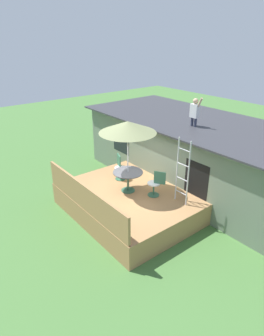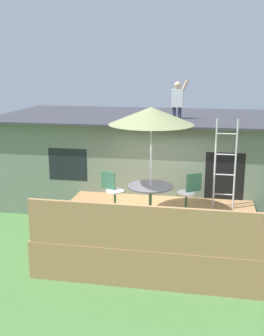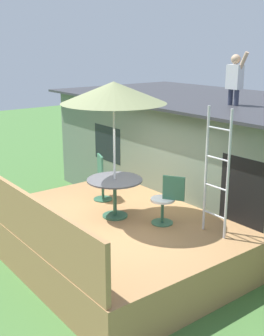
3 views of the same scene
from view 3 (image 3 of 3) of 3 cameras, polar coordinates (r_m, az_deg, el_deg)
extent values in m
plane|color=#477538|center=(8.55, -1.75, -11.63)|extent=(40.00, 40.00, 0.00)
cube|color=slate|center=(10.45, 14.34, 0.89)|extent=(10.00, 4.00, 2.66)
cube|color=#38383D|center=(10.20, 14.87, 8.29)|extent=(10.50, 4.50, 0.06)
cube|color=black|center=(10.95, -3.22, 3.23)|extent=(1.10, 0.03, 0.90)
cube|color=black|center=(8.11, 14.26, -5.57)|extent=(1.00, 0.03, 2.00)
cube|color=#A87A4C|center=(8.37, -1.77, -9.20)|extent=(4.68, 3.73, 0.80)
cube|color=#A87A4C|center=(7.21, -13.63, -6.59)|extent=(4.58, 0.08, 0.90)
cylinder|color=#33664C|center=(8.31, -2.25, -6.28)|extent=(0.48, 0.48, 0.03)
cylinder|color=#33664C|center=(8.18, -2.28, -3.98)|extent=(0.07, 0.07, 0.71)
cylinder|color=#4C4C51|center=(8.07, -2.30, -1.58)|extent=(1.04, 1.04, 0.03)
cylinder|color=silver|center=(7.94, -2.34, 1.66)|extent=(0.04, 0.04, 2.40)
cone|color=#8C9360|center=(7.74, -2.44, 9.94)|extent=(1.90, 1.90, 0.38)
cylinder|color=silver|center=(7.50, 9.74, -0.23)|extent=(0.04, 0.04, 2.20)
cylinder|color=silver|center=(7.20, 12.54, -1.07)|extent=(0.04, 0.04, 2.20)
cylinder|color=silver|center=(7.59, 10.81, -6.07)|extent=(0.48, 0.03, 0.03)
cylinder|color=silver|center=(7.42, 11.01, -2.49)|extent=(0.48, 0.03, 0.03)
cylinder|color=silver|center=(7.28, 11.22, 1.25)|extent=(0.48, 0.03, 0.03)
cylinder|color=silver|center=(7.17, 11.43, 5.12)|extent=(0.48, 0.03, 0.03)
cylinder|color=#33384C|center=(9.52, 12.86, 9.13)|extent=(0.10, 0.10, 0.34)
cylinder|color=#33384C|center=(9.42, 13.61, 9.01)|extent=(0.10, 0.10, 0.34)
cube|color=silver|center=(9.43, 13.40, 11.60)|extent=(0.32, 0.20, 0.50)
sphere|color=tan|center=(9.42, 13.54, 13.78)|extent=(0.20, 0.20, 0.20)
cylinder|color=tan|center=(9.31, 14.40, 13.34)|extent=(0.26, 0.08, 0.44)
cylinder|color=#33664C|center=(9.20, -3.84, -4.09)|extent=(0.40, 0.40, 0.02)
cylinder|color=#33664C|center=(9.13, -3.86, -2.80)|extent=(0.06, 0.06, 0.44)
cylinder|color=silver|center=(9.06, -3.89, -1.42)|extent=(0.44, 0.44, 0.04)
cube|color=#33664C|center=(9.18, -4.21, 0.37)|extent=(0.39, 0.18, 0.44)
cylinder|color=#33664C|center=(8.03, 3.99, -7.18)|extent=(0.40, 0.40, 0.02)
cylinder|color=#33664C|center=(7.94, 4.02, -5.73)|extent=(0.06, 0.06, 0.44)
cylinder|color=silver|center=(7.86, 4.06, -4.17)|extent=(0.44, 0.44, 0.04)
cube|color=#33664C|center=(7.73, 5.51, -2.67)|extent=(0.36, 0.25, 0.44)
camera|label=1|loc=(2.52, -171.72, 35.50)|focal=31.60mm
camera|label=2|loc=(6.80, -81.21, 5.17)|focal=44.34mm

